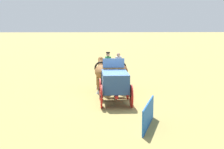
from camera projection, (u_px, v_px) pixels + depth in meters
name	position (u px, v px, depth m)	size (l,w,h in m)	color
ground_plane	(115.00, 103.00, 20.77)	(220.00, 220.00, 0.00)	#9E8C4C
show_wagon	(115.00, 82.00, 20.75)	(5.59, 1.88, 2.79)	#2D4C7A
draft_horse_near	(101.00, 72.00, 24.14)	(3.25, 0.95, 2.13)	brown
draft_horse_off	(121.00, 71.00, 24.22)	(3.22, 0.94, 2.16)	brown
sponsor_banner	(148.00, 115.00, 16.17)	(3.20, 0.06, 1.10)	#1959B2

